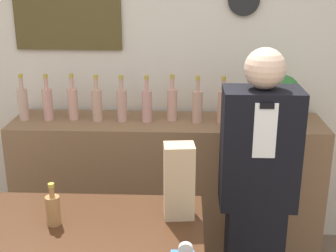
{
  "coord_description": "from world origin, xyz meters",
  "views": [
    {
      "loc": [
        0.25,
        -1.23,
        1.95
      ],
      "look_at": [
        0.16,
        1.1,
        1.17
      ],
      "focal_mm": 50.0,
      "sensor_mm": 36.0,
      "label": 1
    }
  ],
  "objects": [
    {
      "name": "shelf_bottle_8",
      "position": [
        0.49,
        1.7,
        1.11
      ],
      "size": [
        0.07,
        0.07,
        0.31
      ],
      "color": "tan",
      "rests_on": "back_shelf"
    },
    {
      "name": "shelf_bottle_9",
      "position": [
        0.65,
        1.7,
        1.11
      ],
      "size": [
        0.07,
        0.07,
        0.31
      ],
      "color": "tan",
      "rests_on": "back_shelf"
    },
    {
      "name": "back_shelf",
      "position": [
        0.12,
        1.71,
        0.5
      ],
      "size": [
        2.07,
        0.45,
        0.99
      ],
      "color": "brown",
      "rests_on": "ground_plane"
    },
    {
      "name": "shelf_bottle_3",
      "position": [
        -0.34,
        1.7,
        1.11
      ],
      "size": [
        0.07,
        0.07,
        0.31
      ],
      "color": "tan",
      "rests_on": "back_shelf"
    },
    {
      "name": "paper_bag",
      "position": [
        0.22,
        0.6,
        1.09
      ],
      "size": [
        0.14,
        0.11,
        0.34
      ],
      "color": "tan",
      "rests_on": "display_counter"
    },
    {
      "name": "potted_plant",
      "position": [
        0.87,
        1.73,
        1.16
      ],
      "size": [
        0.23,
        0.23,
        0.31
      ],
      "color": "#4C3D2D",
      "rests_on": "back_shelf"
    },
    {
      "name": "shelf_bottle_6",
      "position": [
        0.16,
        1.73,
        1.11
      ],
      "size": [
        0.07,
        0.07,
        0.31
      ],
      "color": "tan",
      "rests_on": "back_shelf"
    },
    {
      "name": "counter_bottle_2",
      "position": [
        -0.31,
        0.51,
        0.99
      ],
      "size": [
        0.06,
        0.06,
        0.19
      ],
      "color": "#A16F3F",
      "rests_on": "display_counter"
    },
    {
      "name": "shelf_bottle_4",
      "position": [
        -0.17,
        1.7,
        1.11
      ],
      "size": [
        0.07,
        0.07,
        0.31
      ],
      "color": "tan",
      "rests_on": "back_shelf"
    },
    {
      "name": "shelf_bottle_2",
      "position": [
        -0.5,
        1.72,
        1.11
      ],
      "size": [
        0.07,
        0.07,
        0.31
      ],
      "color": "tan",
      "rests_on": "back_shelf"
    },
    {
      "name": "shelf_bottle_7",
      "position": [
        0.32,
        1.69,
        1.11
      ],
      "size": [
        0.07,
        0.07,
        0.31
      ],
      "color": "tan",
      "rests_on": "back_shelf"
    },
    {
      "name": "shopkeeper",
      "position": [
        0.64,
        1.06,
        0.79
      ],
      "size": [
        0.4,
        0.25,
        1.59
      ],
      "color": "black",
      "rests_on": "ground_plane"
    },
    {
      "name": "shelf_bottle_1",
      "position": [
        -0.67,
        1.71,
        1.11
      ],
      "size": [
        0.07,
        0.07,
        0.31
      ],
      "color": "tan",
      "rests_on": "back_shelf"
    },
    {
      "name": "back_wall",
      "position": [
        -0.01,
        2.0,
        1.36
      ],
      "size": [
        5.2,
        0.09,
        2.7
      ],
      "color": "beige",
      "rests_on": "ground_plane"
    },
    {
      "name": "shelf_bottle_5",
      "position": [
        -0.01,
        1.7,
        1.11
      ],
      "size": [
        0.07,
        0.07,
        0.31
      ],
      "color": "tan",
      "rests_on": "back_shelf"
    },
    {
      "name": "shelf_bottle_0",
      "position": [
        -0.83,
        1.71,
        1.11
      ],
      "size": [
        0.07,
        0.07,
        0.31
      ],
      "color": "tan",
      "rests_on": "back_shelf"
    }
  ]
}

